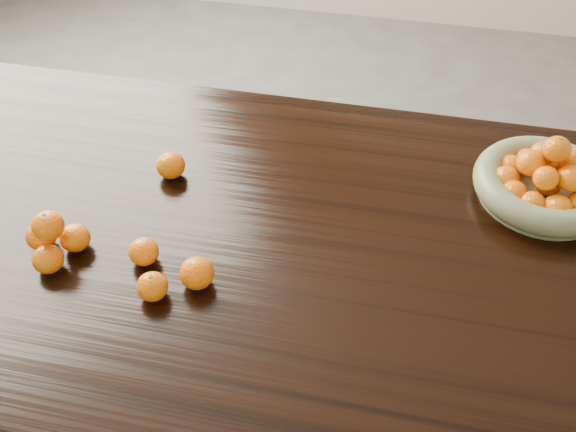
% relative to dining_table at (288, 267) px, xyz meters
% --- Properties ---
extents(ground, '(5.00, 5.00, 0.00)m').
position_rel_dining_table_xyz_m(ground, '(0.00, 0.00, -0.66)').
color(ground, '#62605D').
rests_on(ground, ground).
extents(dining_table, '(2.00, 1.00, 0.75)m').
position_rel_dining_table_xyz_m(dining_table, '(0.00, 0.00, 0.00)').
color(dining_table, black).
rests_on(dining_table, ground).
extents(fruit_bowl, '(0.30, 0.30, 0.15)m').
position_rel_dining_table_xyz_m(fruit_bowl, '(0.51, 0.24, 0.13)').
color(fruit_bowl, gray).
rests_on(fruit_bowl, dining_table).
extents(orange_pyramid, '(0.13, 0.12, 0.11)m').
position_rel_dining_table_xyz_m(orange_pyramid, '(-0.43, -0.14, 0.13)').
color(orange_pyramid, orange).
rests_on(orange_pyramid, dining_table).
extents(loose_orange_0, '(0.06, 0.06, 0.05)m').
position_rel_dining_table_xyz_m(loose_orange_0, '(-0.21, -0.20, 0.12)').
color(loose_orange_0, orange).
rests_on(loose_orange_0, dining_table).
extents(loose_orange_1, '(0.06, 0.06, 0.05)m').
position_rel_dining_table_xyz_m(loose_orange_1, '(-0.26, -0.12, 0.12)').
color(loose_orange_1, orange).
rests_on(loose_orange_1, dining_table).
extents(loose_orange_2, '(0.07, 0.07, 0.06)m').
position_rel_dining_table_xyz_m(loose_orange_2, '(-0.14, -0.15, 0.12)').
color(loose_orange_2, orange).
rests_on(loose_orange_2, dining_table).
extents(loose_orange_3, '(0.06, 0.06, 0.06)m').
position_rel_dining_table_xyz_m(loose_orange_3, '(-0.30, 0.14, 0.12)').
color(loose_orange_3, orange).
rests_on(loose_orange_3, dining_table).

